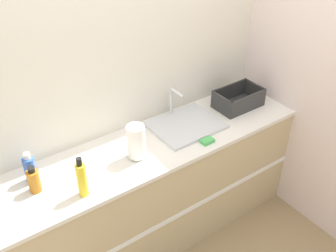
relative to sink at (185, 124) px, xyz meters
The scene contains 10 objects.
wall_back 0.58m from the sink, 143.04° to the left, with size 4.70×0.06×2.60m.
wall_right 0.93m from the sink, ahead, with size 0.06×2.56×2.60m.
counter_cabinet 0.58m from the sink, behind, with size 2.32×0.58×0.89m.
sink is the anchor object (origin of this frame).
paper_towel_roll 0.50m from the sink, 167.49° to the right, with size 0.12×0.12×0.24m.
dish_rack 0.50m from the sink, ahead, with size 0.36×0.23×0.14m.
bottle_amber 1.12m from the sink, behind, with size 0.07×0.07×0.17m.
bottle_yellow 0.93m from the sink, 166.19° to the right, with size 0.06×0.06×0.26m.
bottle_blue 1.10m from the sink, behind, with size 0.07×0.07×0.20m.
sponge 0.25m from the sink, 90.12° to the right, with size 0.09×0.06×0.02m.
Camera 1 is at (-1.12, -1.52, 2.48)m, focal length 42.00 mm.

